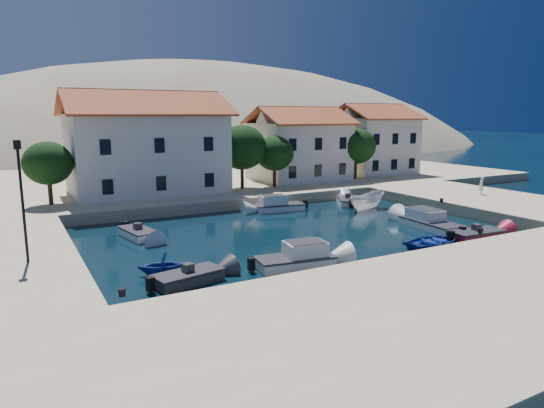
% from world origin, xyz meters
% --- Properties ---
extents(ground, '(400.00, 400.00, 0.00)m').
position_xyz_m(ground, '(0.00, 0.00, 0.00)').
color(ground, black).
rests_on(ground, ground).
extents(quay_south, '(52.00, 12.00, 1.00)m').
position_xyz_m(quay_south, '(0.00, -6.00, 0.50)').
color(quay_south, '#C5B387').
rests_on(quay_south, ground).
extents(quay_east, '(11.00, 20.00, 1.00)m').
position_xyz_m(quay_east, '(20.50, 10.00, 0.50)').
color(quay_east, '#C5B387').
rests_on(quay_east, ground).
extents(quay_north, '(80.00, 36.00, 1.00)m').
position_xyz_m(quay_north, '(2.00, 38.00, 0.50)').
color(quay_north, '#C5B387').
rests_on(quay_north, ground).
extents(hills, '(254.00, 176.00, 99.00)m').
position_xyz_m(hills, '(20.64, 123.62, -23.40)').
color(hills, gray).
rests_on(hills, ground).
extents(building_left, '(14.70, 9.45, 9.70)m').
position_xyz_m(building_left, '(-6.00, 28.00, 5.94)').
color(building_left, beige).
rests_on(building_left, quay_north).
extents(building_mid, '(10.50, 8.40, 8.30)m').
position_xyz_m(building_mid, '(12.00, 29.00, 5.22)').
color(building_mid, beige).
rests_on(building_mid, quay_north).
extents(building_right, '(9.45, 8.40, 8.80)m').
position_xyz_m(building_right, '(24.00, 30.00, 5.47)').
color(building_right, beige).
rests_on(building_right, quay_north).
extents(trees, '(37.30, 5.30, 6.45)m').
position_xyz_m(trees, '(4.51, 25.46, 4.84)').
color(trees, '#382314').
rests_on(trees, quay_north).
extents(lamppost, '(0.35, 0.25, 6.22)m').
position_xyz_m(lamppost, '(-17.50, 8.00, 4.75)').
color(lamppost, black).
rests_on(lamppost, quay_west).
extents(bollards, '(29.36, 9.56, 0.30)m').
position_xyz_m(bollards, '(2.80, 3.87, 1.15)').
color(bollards, black).
rests_on(bollards, ground).
extents(motorboat_grey_sw, '(3.81, 2.27, 1.25)m').
position_xyz_m(motorboat_grey_sw, '(-10.45, 3.63, 0.30)').
color(motorboat_grey_sw, '#303034').
rests_on(motorboat_grey_sw, ground).
extents(cabin_cruiser_south, '(4.65, 2.51, 1.60)m').
position_xyz_m(cabin_cruiser_south, '(-4.29, 3.28, 0.48)').
color(cabin_cruiser_south, silver).
rests_on(cabin_cruiser_south, ground).
extents(rowboat_south, '(4.33, 3.16, 0.88)m').
position_xyz_m(rowboat_south, '(6.05, 2.68, 0.00)').
color(rowboat_south, navy).
rests_on(rowboat_south, ground).
extents(motorboat_red_se, '(4.07, 2.07, 1.25)m').
position_xyz_m(motorboat_red_se, '(9.92, 2.58, 0.29)').
color(motorboat_red_se, maroon).
rests_on(motorboat_red_se, ground).
extents(cabin_cruiser_east, '(2.46, 5.28, 1.60)m').
position_xyz_m(cabin_cruiser_east, '(9.55, 6.27, 0.48)').
color(cabin_cruiser_east, silver).
rests_on(cabin_cruiser_east, ground).
extents(boat_east, '(4.86, 2.90, 1.76)m').
position_xyz_m(boat_east, '(10.22, 14.51, 0.00)').
color(boat_east, silver).
rests_on(boat_east, ground).
extents(motorboat_white_ne, '(3.38, 4.13, 1.25)m').
position_xyz_m(motorboat_white_ne, '(10.34, 17.47, 0.29)').
color(motorboat_white_ne, silver).
rests_on(motorboat_white_ne, ground).
extents(rowboat_west, '(3.12, 2.87, 1.38)m').
position_xyz_m(rowboat_west, '(-11.19, 5.62, 0.00)').
color(rowboat_west, navy).
rests_on(rowboat_west, ground).
extents(motorboat_white_west, '(2.22, 3.87, 1.25)m').
position_xyz_m(motorboat_white_west, '(-10.41, 14.23, 0.30)').
color(motorboat_white_west, silver).
rests_on(motorboat_white_west, ground).
extents(cabin_cruiser_north, '(4.61, 2.47, 1.60)m').
position_xyz_m(cabin_cruiser_north, '(3.01, 17.85, 0.48)').
color(cabin_cruiser_north, silver).
rests_on(cabin_cruiser_north, ground).
extents(pedestrian, '(0.75, 0.66, 1.73)m').
position_xyz_m(pedestrian, '(21.21, 11.14, 1.86)').
color(pedestrian, silver).
rests_on(pedestrian, quay_east).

